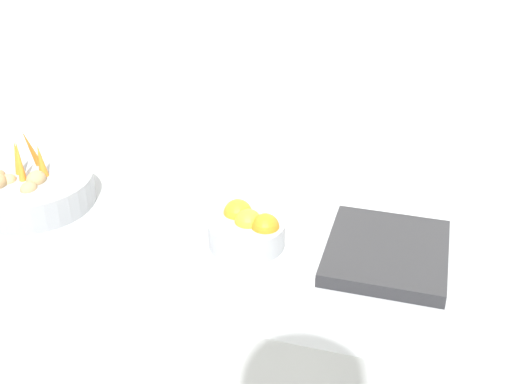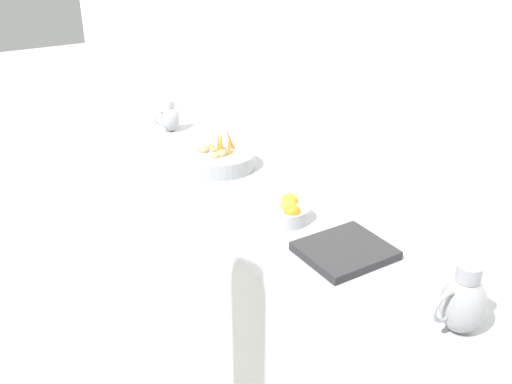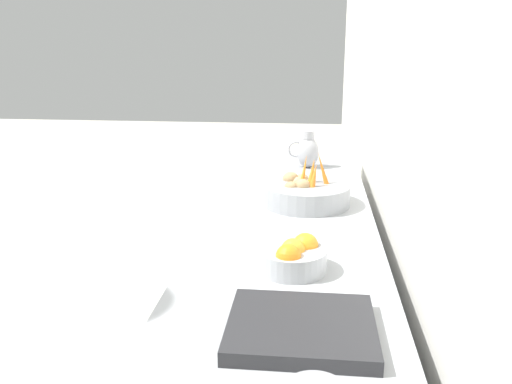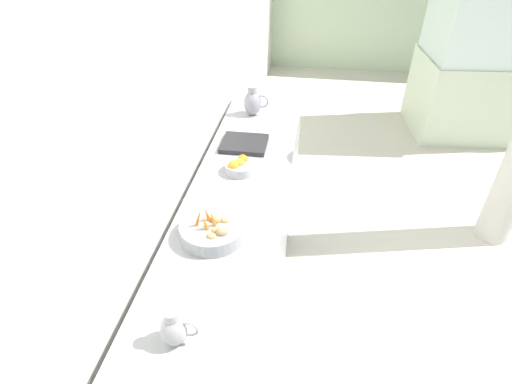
% 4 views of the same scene
% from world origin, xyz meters
% --- Properties ---
extents(tile_wall_left, '(0.10, 9.11, 3.00)m').
position_xyz_m(tile_wall_left, '(-1.95, 0.63, 1.50)').
color(tile_wall_left, white).
rests_on(tile_wall_left, ground_plane).
extents(prep_counter, '(0.63, 3.18, 0.86)m').
position_xyz_m(prep_counter, '(-1.52, 0.13, 0.43)').
color(prep_counter, '#9EA0A5').
rests_on(prep_counter, ground_plane).
extents(vegetable_colander, '(0.36, 0.36, 0.22)m').
position_xyz_m(vegetable_colander, '(-1.58, -0.37, 0.91)').
color(vegetable_colander, gray).
rests_on(vegetable_colander, prep_counter).
extents(orange_bowl, '(0.20, 0.20, 0.10)m').
position_xyz_m(orange_bowl, '(-1.55, 0.30, 0.90)').
color(orange_bowl, '#9EA0A5').
rests_on(orange_bowl, prep_counter).
extents(metal_pitcher_tall, '(0.21, 0.15, 0.25)m').
position_xyz_m(metal_pitcher_tall, '(-1.61, 1.21, 0.97)').
color(metal_pitcher_tall, gray).
rests_on(metal_pitcher_tall, prep_counter).
extents(metal_pitcher_short, '(0.16, 0.11, 0.19)m').
position_xyz_m(metal_pitcher_short, '(-1.58, -1.03, 0.95)').
color(metal_pitcher_short, '#939399').
rests_on(metal_pitcher_short, prep_counter).
extents(counter_sink_basin, '(0.34, 0.30, 0.04)m').
position_xyz_m(counter_sink_basin, '(-1.58, 0.65, 0.88)').
color(counter_sink_basin, '#232326').
rests_on(counter_sink_basin, prep_counter).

